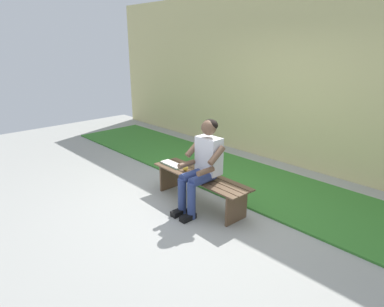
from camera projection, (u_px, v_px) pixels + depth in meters
ground_plane at (102, 203)px, 4.78m from camera, size 10.00×7.00×0.04m
grass_strip at (250, 180)px, 5.46m from camera, size 9.00×1.57×0.03m
brick_wall at (276, 77)px, 6.17m from camera, size 9.50×0.24×3.10m
bench_near at (200, 182)px, 4.62m from camera, size 1.62×0.48×0.43m
person_seated at (202, 163)px, 4.35m from camera, size 0.50×0.69×1.23m
apple at (186, 168)px, 4.74m from camera, size 0.07×0.07×0.07m
book_open at (172, 164)px, 4.97m from camera, size 0.42×0.17×0.02m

